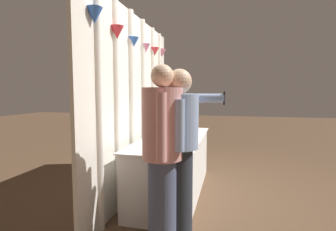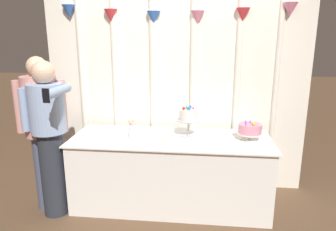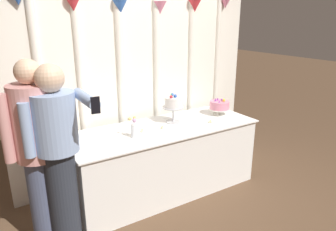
# 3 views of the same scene
# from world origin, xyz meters

# --- Properties ---
(ground_plane) EXTENTS (24.00, 24.00, 0.00)m
(ground_plane) POSITION_xyz_m (0.00, 0.00, 0.00)
(ground_plane) COLOR brown
(draped_curtain) EXTENTS (3.09, 0.16, 2.45)m
(draped_curtain) POSITION_xyz_m (-0.03, 0.63, 1.26)
(draped_curtain) COLOR white
(draped_curtain) RESTS_ON ground_plane
(cake_table) EXTENTS (2.13, 0.79, 0.78)m
(cake_table) POSITION_xyz_m (0.00, 0.10, 0.39)
(cake_table) COLOR white
(cake_table) RESTS_ON ground_plane
(cake_display_nearleft) EXTENTS (0.25, 0.25, 0.35)m
(cake_display_nearleft) POSITION_xyz_m (0.18, 0.19, 1.00)
(cake_display_nearleft) COLOR #B2B2B7
(cake_display_nearleft) RESTS_ON cake_table
(cake_display_nearright) EXTENTS (0.26, 0.26, 0.21)m
(cake_display_nearright) POSITION_xyz_m (0.83, 0.13, 0.89)
(cake_display_nearright) COLOR silver
(cake_display_nearright) RESTS_ON cake_table
(flower_vase) EXTENTS (0.08, 0.09, 0.22)m
(flower_vase) POSITION_xyz_m (-0.40, 0.01, 0.87)
(flower_vase) COLOR silver
(flower_vase) RESTS_ON cake_table
(tealight_far_left) EXTENTS (0.04, 0.04, 0.03)m
(tealight_far_left) POSITION_xyz_m (-0.27, 0.09, 0.79)
(tealight_far_left) COLOR beige
(tealight_far_left) RESTS_ON cake_table
(tealight_near_left) EXTENTS (0.04, 0.04, 0.04)m
(tealight_near_left) POSITION_xyz_m (-0.04, 0.07, 0.79)
(tealight_near_left) COLOR beige
(tealight_near_left) RESTS_ON cake_table
(tealight_near_right) EXTENTS (0.05, 0.05, 0.03)m
(tealight_near_right) POSITION_xyz_m (0.53, -0.05, 0.79)
(tealight_near_right) COLOR beige
(tealight_near_right) RESTS_ON cake_table
(guest_man_pink_jacket) EXTENTS (0.51, 0.42, 1.64)m
(guest_man_pink_jacket) POSITION_xyz_m (-1.33, -0.09, 0.89)
(guest_man_pink_jacket) COLOR #4C5675
(guest_man_pink_jacket) RESTS_ON ground_plane
(guest_man_dark_suit) EXTENTS (0.51, 0.60, 1.61)m
(guest_man_dark_suit) POSITION_xyz_m (-1.20, -0.22, 0.89)
(guest_man_dark_suit) COLOR #282D38
(guest_man_dark_suit) RESTS_ON ground_plane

